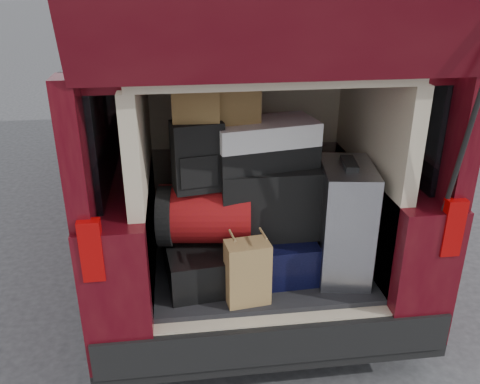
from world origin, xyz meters
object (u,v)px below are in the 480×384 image
Objects in this scene: twotone_duffel at (264,143)px; backpack at (198,156)px; black_hardshell at (201,259)px; kraft_bag at (247,272)px; silver_roller at (344,221)px; red_duffel at (205,214)px; black_soft_case at (269,199)px; navy_hardshell at (271,249)px.

backpack is at bearing -177.46° from twotone_duffel.
black_hardshell is 0.36m from kraft_bag.
red_duffel is (-0.78, 0.09, 0.05)m from silver_roller.
black_soft_case is at bearing 172.00° from silver_roller.
backpack reaches higher than red_duffel.
kraft_bag is at bearing -49.84° from red_duffel.
backpack reaches higher than kraft_bag.
silver_roller is 1.19× the size of black_soft_case.
navy_hardshell is at bearing 173.28° from silver_roller.
black_hardshell is at bearing -175.60° from silver_roller.
kraft_bag is (-0.19, -0.32, 0.06)m from navy_hardshell.
red_duffel is (-0.38, -0.01, 0.26)m from navy_hardshell.
backpack reaches higher than twotone_duffel.
backpack is at bearing 77.09° from black_hardshell.
navy_hardshell is 0.32m from black_soft_case.
navy_hardshell is 0.46m from silver_roller.
kraft_bag is 0.63× the size of twotone_duffel.
black_hardshell is at bearing -177.09° from twotone_duffel.
black_hardshell is 0.42m from navy_hardshell.
black_hardshell is 0.82× the size of silver_roller.
navy_hardshell is 0.97× the size of twotone_duffel.
kraft_bag is at bearing -117.62° from black_soft_case.
red_duffel reaches higher than kraft_bag.
backpack is at bearing -172.03° from black_soft_case.
twotone_duffel is (0.37, 0.08, 0.03)m from backpack.
navy_hardshell is 0.97× the size of black_soft_case.
black_soft_case reaches higher than black_hardshell.
black_soft_case is 1.49× the size of backpack.
red_duffel is 0.35m from backpack.
red_duffel is 0.51m from twotone_duffel.
silver_roller is at bearing -18.06° from navy_hardshell.
black_soft_case is at bearing 136.34° from navy_hardshell.
red_duffel is 0.91× the size of twotone_duffel.
silver_roller is 0.63m from kraft_bag.
red_duffel is at bearing -178.11° from silver_roller.
twotone_duffel is (0.14, 0.36, 0.59)m from kraft_bag.
black_soft_case is at bearing 2.46° from black_hardshell.
backpack is (0.00, 0.00, 0.62)m from black_hardshell.
twotone_duffel reaches higher than navy_hardshell.
black_soft_case is at bearing -50.53° from twotone_duffel.
silver_roller reaches higher than red_duffel.
navy_hardshell is 0.74m from backpack.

